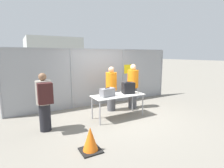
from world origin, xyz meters
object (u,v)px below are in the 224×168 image
(security_worker_near, at_px, (111,88))
(suitcase_black, at_px, (128,88))
(traffic_cone, at_px, (90,140))
(security_worker_far, at_px, (133,86))
(suitcase_grey, at_px, (107,92))
(utility_trailer, at_px, (93,86))
(traveler_hooded, at_px, (44,100))
(inspection_table, at_px, (118,97))

(security_worker_near, bearing_deg, suitcase_black, 88.44)
(traffic_cone, bearing_deg, security_worker_far, 38.55)
(suitcase_grey, distance_m, suitcase_black, 0.83)
(suitcase_black, distance_m, utility_trailer, 3.70)
(security_worker_near, relative_size, security_worker_far, 0.96)
(traveler_hooded, relative_size, traffic_cone, 2.91)
(security_worker_far, bearing_deg, security_worker_near, -1.61)
(suitcase_black, distance_m, traffic_cone, 2.63)
(inspection_table, bearing_deg, suitcase_black, 1.42)
(security_worker_near, distance_m, traffic_cone, 2.95)
(traveler_hooded, bearing_deg, security_worker_far, 20.63)
(security_worker_near, distance_m, utility_trailer, 2.97)
(traveler_hooded, height_order, utility_trailer, traveler_hooded)
(suitcase_black, height_order, traveler_hooded, traveler_hooded)
(suitcase_grey, height_order, security_worker_far, security_worker_far)
(traffic_cone, bearing_deg, suitcase_grey, 50.71)
(inspection_table, height_order, security_worker_far, security_worker_far)
(security_worker_near, xyz_separation_m, security_worker_far, (0.91, -0.12, 0.04))
(traveler_hooded, distance_m, security_worker_far, 3.43)
(inspection_table, distance_m, traffic_cone, 2.25)
(suitcase_grey, xyz_separation_m, suitcase_black, (0.82, 0.03, 0.06))
(security_worker_near, height_order, security_worker_far, security_worker_far)
(inspection_table, relative_size, traffic_cone, 3.14)
(traveler_hooded, bearing_deg, inspection_table, 9.10)
(security_worker_far, bearing_deg, traffic_cone, 44.17)
(security_worker_near, relative_size, utility_trailer, 0.37)
(inspection_table, relative_size, security_worker_near, 1.05)
(suitcase_black, bearing_deg, inspection_table, -178.58)
(suitcase_black, xyz_separation_m, traveler_hooded, (-2.71, 0.05, -0.08))
(traveler_hooded, bearing_deg, suitcase_black, 9.54)
(traveler_hooded, distance_m, security_worker_near, 2.57)
(inspection_table, height_order, traffic_cone, inspection_table)
(suitcase_black, xyz_separation_m, security_worker_far, (0.67, 0.65, -0.08))
(traveler_hooded, xyz_separation_m, security_worker_far, (3.38, 0.60, 0.00))
(suitcase_black, distance_m, traveler_hooded, 2.71)
(traffic_cone, bearing_deg, traveler_hooded, 113.69)
(suitcase_grey, xyz_separation_m, utility_trailer, (1.11, 3.68, -0.50))
(traveler_hooded, xyz_separation_m, security_worker_near, (2.47, 0.71, -0.03))
(suitcase_grey, relative_size, suitcase_black, 1.16)
(inspection_table, relative_size, suitcase_black, 3.95)
(traveler_hooded, height_order, traffic_cone, traveler_hooded)
(inspection_table, distance_m, suitcase_grey, 0.46)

